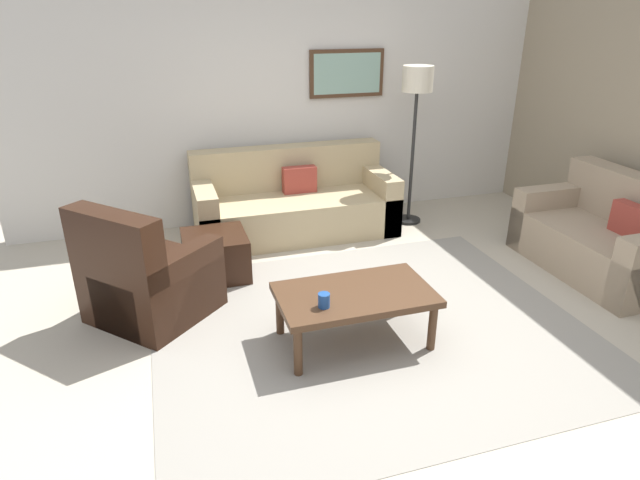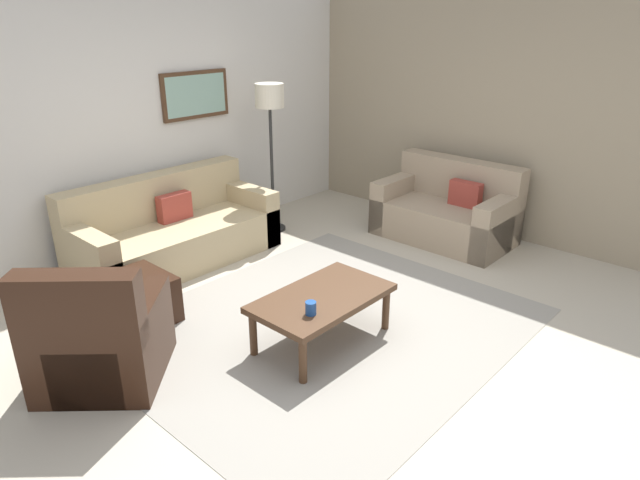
% 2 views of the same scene
% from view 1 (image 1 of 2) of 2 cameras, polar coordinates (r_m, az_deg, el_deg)
% --- Properties ---
extents(ground_plane, '(8.00, 8.00, 0.00)m').
position_cam_1_polar(ground_plane, '(4.18, 5.24, -9.20)').
color(ground_plane, '#B2A893').
extents(rear_partition, '(6.00, 0.12, 2.80)m').
position_cam_1_polar(rear_partition, '(6.06, -3.84, 15.32)').
color(rear_partition, silver).
rests_on(rear_partition, ground_plane).
extents(area_rug, '(3.21, 2.73, 0.01)m').
position_cam_1_polar(area_rug, '(4.18, 5.24, -9.15)').
color(area_rug, gray).
rests_on(area_rug, ground_plane).
extents(couch_main, '(2.09, 0.91, 0.88)m').
position_cam_1_polar(couch_main, '(5.84, -2.89, 3.86)').
color(couch_main, tan).
rests_on(couch_main, ground_plane).
extents(couch_loveseat, '(0.86, 1.50, 0.88)m').
position_cam_1_polar(couch_loveseat, '(5.57, 28.33, 0.02)').
color(couch_loveseat, gray).
rests_on(couch_loveseat, ground_plane).
extents(armchair_leather, '(1.13, 1.13, 0.95)m').
position_cam_1_polar(armchair_leather, '(4.35, -18.10, -4.31)').
color(armchair_leather, black).
rests_on(armchair_leather, ground_plane).
extents(ottoman, '(0.56, 0.56, 0.40)m').
position_cam_1_polar(ottoman, '(4.92, -11.04, -1.62)').
color(ottoman, black).
rests_on(ottoman, ground_plane).
extents(coffee_table, '(1.10, 0.64, 0.41)m').
position_cam_1_polar(coffee_table, '(3.83, 3.72, -6.18)').
color(coffee_table, '#472D1C').
rests_on(coffee_table, ground_plane).
extents(cup, '(0.08, 0.08, 0.10)m').
position_cam_1_polar(cup, '(3.59, 0.43, -6.43)').
color(cup, '#1E478C').
rests_on(cup, coffee_table).
extents(lamp_standing, '(0.32, 0.32, 1.71)m').
position_cam_1_polar(lamp_standing, '(5.89, 10.24, 14.87)').
color(lamp_standing, black).
rests_on(lamp_standing, ground_plane).
extents(framed_artwork, '(0.85, 0.04, 0.51)m').
position_cam_1_polar(framed_artwork, '(6.15, 2.88, 17.27)').
color(framed_artwork, '#472D1C').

